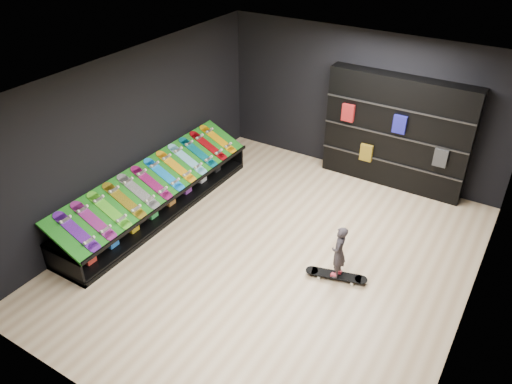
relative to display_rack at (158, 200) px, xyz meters
The scene contains 23 objects.
floor 2.56m from the display_rack, ahead, with size 6.00×7.00×0.01m, color beige.
ceiling 3.75m from the display_rack, ahead, with size 6.00×7.00×0.01m, color white.
wall_back 4.51m from the display_rack, 53.92° to the left, with size 6.00×0.02×3.00m, color black.
wall_front 4.51m from the display_rack, 53.92° to the right, with size 6.00×0.02×3.00m, color black.
wall_left 1.33m from the display_rack, behind, with size 0.02×7.00×3.00m, color black.
wall_right 5.69m from the display_rack, ahead, with size 0.02×7.00×3.00m, color black.
display_rack is the anchor object (origin of this frame).
turf_ramp 0.46m from the display_rack, ahead, with size 1.00×4.50×0.04m, color #11610F.
back_shelving 4.82m from the display_rack, 44.52° to the left, with size 2.87×0.33×2.29m, color black.
floor_skateboard 3.66m from the display_rack, ahead, with size 0.98×0.22×0.09m, color black, non-canonical shape.
child 3.66m from the display_rack, ahead, with size 0.20×0.14×0.54m, color black.
display_board_0 1.96m from the display_rack, 88.11° to the right, with size 0.98×0.22×0.09m, color purple, non-canonical shape.
display_board_1 1.63m from the display_rack, 87.69° to the right, with size 0.98×0.22×0.09m, color #2626BF, non-canonical shape.
display_board_2 1.31m from the display_rack, 87.03° to the right, with size 0.98×0.22×0.09m, color green, non-canonical shape.
display_board_3 0.99m from the display_rack, 85.85° to the right, with size 0.98×0.22×0.09m, color yellow, non-canonical shape.
display_board_4 0.71m from the display_rack, 83.10° to the right, with size 0.98×0.22×0.09m, color black, non-canonical shape.
display_board_5 0.52m from the display_rack, 70.06° to the right, with size 0.98×0.22×0.09m, color #E5198C, non-canonical shape.
display_board_6 0.52m from the display_rack, 70.06° to the left, with size 0.98×0.22×0.09m, color blue, non-canonical shape.
display_board_7 0.71m from the display_rack, 83.10° to the left, with size 0.98×0.22×0.09m, color orange, non-canonical shape.
display_board_8 0.99m from the display_rack, 85.85° to the left, with size 0.98×0.22×0.09m, color #0CB2E5, non-canonical shape.
display_board_9 1.31m from the display_rack, 87.03° to the left, with size 0.98×0.22×0.09m, color #0C8C99, non-canonical shape.
display_board_10 1.63m from the display_rack, 87.69° to the left, with size 0.98×0.22×0.09m, color red, non-canonical shape.
display_board_11 1.96m from the display_rack, 88.11° to the left, with size 0.98×0.22×0.09m, color yellow, non-canonical shape.
Camera 1 is at (3.16, -5.73, 5.40)m, focal length 35.00 mm.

